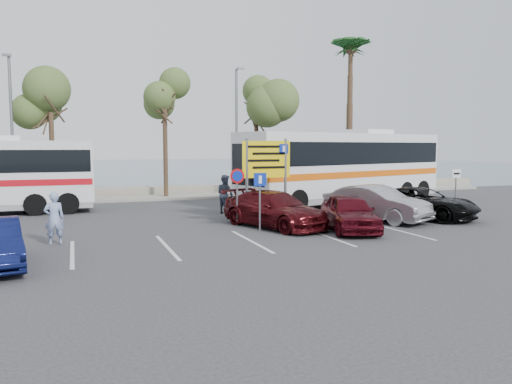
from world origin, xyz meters
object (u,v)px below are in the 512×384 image
object	(u,v)px
street_lamp_right	(237,125)
car_silver_b	(376,203)
coach_bus_right	(345,169)
pedestrian_near	(54,218)
car_red	(349,212)
street_lamp_left	(11,122)
pedestrian_far	(225,194)
suv_black	(421,203)
car_maroon	(274,209)
direction_sign	(266,165)

from	to	relation	value
street_lamp_right	car_silver_b	bearing A→B (deg)	-78.29
coach_bus_right	pedestrian_near	size ratio (longest dim) A/B	7.83
car_silver_b	pedestrian_near	distance (m)	13.05
car_red	car_silver_b	world-z (taller)	car_silver_b
street_lamp_right	coach_bus_right	distance (m)	7.81
street_lamp_left	car_red	world-z (taller)	street_lamp_left
pedestrian_far	street_lamp_left	bearing A→B (deg)	30.69
suv_black	pedestrian_near	size ratio (longest dim) A/B	2.85
car_red	car_maroon	bearing A→B (deg)	159.10
car_silver_b	pedestrian_near	size ratio (longest dim) A/B	2.67
direction_sign	suv_black	xyz separation A→B (m)	(6.89, -1.70, -1.73)
coach_bus_right	pedestrian_far	distance (m)	7.72
suv_black	car_maroon	bearing A→B (deg)	153.26
direction_sign	car_silver_b	world-z (taller)	direction_sign
car_maroon	suv_black	world-z (taller)	car_maroon
coach_bus_right	car_maroon	distance (m)	9.29
coach_bus_right	pedestrian_near	world-z (taller)	coach_bus_right
direction_sign	suv_black	distance (m)	7.30
street_lamp_right	car_silver_b	size ratio (longest dim) A/B	1.70
street_lamp_right	suv_black	distance (m)	13.55
car_red	pedestrian_far	distance (m)	7.16
street_lamp_right	coach_bus_right	world-z (taller)	street_lamp_right
suv_black	direction_sign	bearing A→B (deg)	139.41
street_lamp_right	pedestrian_near	xyz separation A→B (m)	(-10.54, -12.82, -3.72)
coach_bus_right	suv_black	world-z (taller)	coach_bus_right
car_silver_b	suv_black	bearing A→B (deg)	-24.65
street_lamp_left	street_lamp_right	xyz separation A→B (m)	(13.00, 0.00, 0.00)
street_lamp_right	pedestrian_far	world-z (taller)	street_lamp_right
car_red	car_silver_b	size ratio (longest dim) A/B	0.89
coach_bus_right	car_maroon	xyz separation A→B (m)	(-6.81, -6.20, -1.24)
car_silver_b	pedestrian_near	world-z (taller)	pedestrian_near
pedestrian_near	pedestrian_far	world-z (taller)	pedestrian_far
car_silver_b	pedestrian_near	xyz separation A→B (m)	(-13.03, -0.81, 0.11)
street_lamp_left	car_silver_b	distance (m)	19.98
car_maroon	pedestrian_near	world-z (taller)	pedestrian_near
street_lamp_right	direction_sign	distance (m)	10.73
car_maroon	car_red	size ratio (longest dim) A/B	1.20
pedestrian_far	car_silver_b	bearing A→B (deg)	-153.31
street_lamp_left	direction_sign	size ratio (longest dim) A/B	2.23
direction_sign	car_red	world-z (taller)	direction_sign
street_lamp_left	car_silver_b	size ratio (longest dim) A/B	1.70
street_lamp_right	suv_black	bearing A→B (deg)	-67.86
street_lamp_left	pedestrian_near	distance (m)	13.58
car_maroon	pedestrian_near	size ratio (longest dim) A/B	2.83
car_red	car_silver_b	xyz separation A→B (m)	(2.40, 1.79, 0.07)
car_silver_b	direction_sign	bearing A→B (deg)	134.63
street_lamp_right	car_silver_b	xyz separation A→B (m)	(2.49, -12.02, -3.82)
coach_bus_right	pedestrian_far	xyz separation A→B (m)	(-7.50, -1.54, -1.02)
suv_black	street_lamp_left	bearing A→B (deg)	119.36
street_lamp_right	car_red	world-z (taller)	street_lamp_right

